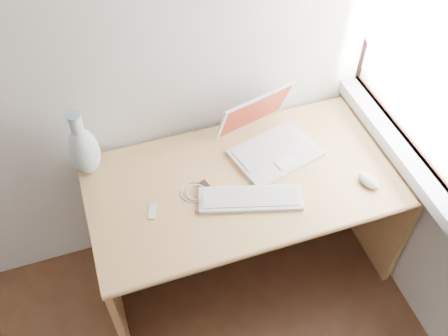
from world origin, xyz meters
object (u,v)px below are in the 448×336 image
object	(u,v)px
desk	(241,193)
laptop	(272,138)
vase	(84,150)
external_keyboard	(251,199)

from	to	relation	value
desk	laptop	bearing A→B (deg)	19.00
laptop	vase	bearing A→B (deg)	156.86
laptop	vase	xyz separation A→B (m)	(-0.80, 0.12, 0.08)
laptop	external_keyboard	distance (m)	0.32
desk	external_keyboard	bearing A→B (deg)	-100.25
desk	laptop	xyz separation A→B (m)	(0.16, 0.05, 0.27)
laptop	vase	distance (m)	0.81
external_keyboard	vase	xyz separation A→B (m)	(-0.60, 0.37, 0.12)
laptop	desk	bearing A→B (deg)	-175.57
desk	external_keyboard	distance (m)	0.30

